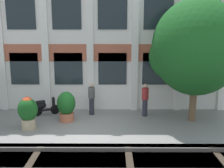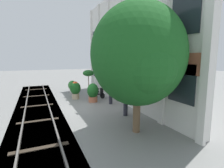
{
  "view_description": "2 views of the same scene",
  "coord_description": "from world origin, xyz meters",
  "px_view_note": "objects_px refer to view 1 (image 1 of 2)",
  "views": [
    {
      "loc": [
        1.23,
        -10.94,
        4.28
      ],
      "look_at": [
        1.16,
        1.75,
        1.65
      ],
      "focal_mm": 42.0,
      "sensor_mm": 36.0,
      "label": 1
    },
    {
      "loc": [
        11.53,
        -2.95,
        3.37
      ],
      "look_at": [
        1.16,
        1.62,
        1.65
      ],
      "focal_mm": 28.0,
      "sensor_mm": 36.0,
      "label": 2
    }
  ],
  "objects_px": {
    "potted_plant_stone_basin": "(66,106)",
    "potted_plant_ribbed_drum": "(28,111)",
    "scooter_second_parked": "(45,107)",
    "resident_by_doorway": "(92,98)",
    "resident_watching_tracks": "(145,99)",
    "broadleaf_tree": "(196,50)"
  },
  "relations": [
    {
      "from": "potted_plant_stone_basin",
      "to": "resident_by_doorway",
      "type": "distance_m",
      "value": 1.5
    },
    {
      "from": "potted_plant_stone_basin",
      "to": "potted_plant_ribbed_drum",
      "type": "bearing_deg",
      "value": -146.09
    },
    {
      "from": "broadleaf_tree",
      "to": "resident_watching_tracks",
      "type": "distance_m",
      "value": 3.39
    },
    {
      "from": "potted_plant_stone_basin",
      "to": "resident_watching_tracks",
      "type": "relative_size",
      "value": 0.86
    },
    {
      "from": "potted_plant_stone_basin",
      "to": "scooter_second_parked",
      "type": "height_order",
      "value": "potted_plant_stone_basin"
    },
    {
      "from": "potted_plant_stone_basin",
      "to": "resident_watching_tracks",
      "type": "bearing_deg",
      "value": 11.48
    },
    {
      "from": "scooter_second_parked",
      "to": "resident_by_doorway",
      "type": "relative_size",
      "value": 0.79
    },
    {
      "from": "resident_by_doorway",
      "to": "potted_plant_ribbed_drum",
      "type": "bearing_deg",
      "value": 31.22
    },
    {
      "from": "potted_plant_stone_basin",
      "to": "resident_by_doorway",
      "type": "bearing_deg",
      "value": 41.77
    },
    {
      "from": "broadleaf_tree",
      "to": "potted_plant_stone_basin",
      "type": "relative_size",
      "value": 3.98
    },
    {
      "from": "potted_plant_ribbed_drum",
      "to": "scooter_second_parked",
      "type": "relative_size",
      "value": 1.11
    },
    {
      "from": "resident_watching_tracks",
      "to": "scooter_second_parked",
      "type": "bearing_deg",
      "value": -177.1
    },
    {
      "from": "scooter_second_parked",
      "to": "potted_plant_ribbed_drum",
      "type": "bearing_deg",
      "value": -119.71
    },
    {
      "from": "potted_plant_stone_basin",
      "to": "resident_watching_tracks",
      "type": "distance_m",
      "value": 3.9
    },
    {
      "from": "broadleaf_tree",
      "to": "scooter_second_parked",
      "type": "xyz_separation_m",
      "value": [
        -7.29,
        0.72,
        -2.96
      ]
    },
    {
      "from": "potted_plant_ribbed_drum",
      "to": "resident_watching_tracks",
      "type": "relative_size",
      "value": 0.87
    },
    {
      "from": "potted_plant_stone_basin",
      "to": "potted_plant_ribbed_drum",
      "type": "distance_m",
      "value": 1.81
    },
    {
      "from": "scooter_second_parked",
      "to": "resident_watching_tracks",
      "type": "bearing_deg",
      "value": -23.57
    },
    {
      "from": "scooter_second_parked",
      "to": "resident_by_doorway",
      "type": "bearing_deg",
      "value": -19.49
    },
    {
      "from": "potted_plant_stone_basin",
      "to": "resident_watching_tracks",
      "type": "xyz_separation_m",
      "value": [
        3.82,
        0.78,
        0.14
      ]
    },
    {
      "from": "resident_by_doorway",
      "to": "resident_watching_tracks",
      "type": "bearing_deg",
      "value": 169.07
    },
    {
      "from": "broadleaf_tree",
      "to": "potted_plant_stone_basin",
      "type": "bearing_deg",
      "value": -178.53
    }
  ]
}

